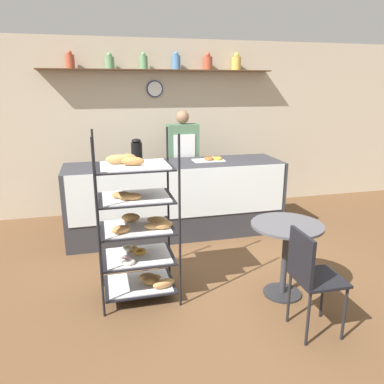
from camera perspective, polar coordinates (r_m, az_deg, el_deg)
ground_plane at (r=4.11m, az=1.73°, el=-13.37°), size 14.00×14.00×0.00m
back_wall at (r=6.14m, az=-4.89°, el=9.95°), size 10.00×0.30×2.70m
display_counter at (r=5.16m, az=-2.48°, el=-1.04°), size 2.93×0.80×1.00m
pastry_rack at (r=3.57m, az=-8.21°, el=-5.35°), size 0.73×0.56×1.62m
person_worker at (r=5.64m, az=-1.41°, el=4.63°), size 0.45×0.23×1.66m
cafe_table at (r=3.74m, az=14.12°, el=-7.41°), size 0.68×0.68×0.75m
cafe_chair at (r=3.23m, az=17.53°, el=-11.50°), size 0.39×0.39×0.90m
coffee_carafe at (r=4.92m, az=-8.41°, el=5.98°), size 0.14×0.14×0.35m
donut_tray_counter at (r=5.22m, az=2.98°, el=5.04°), size 0.43×0.25×0.05m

